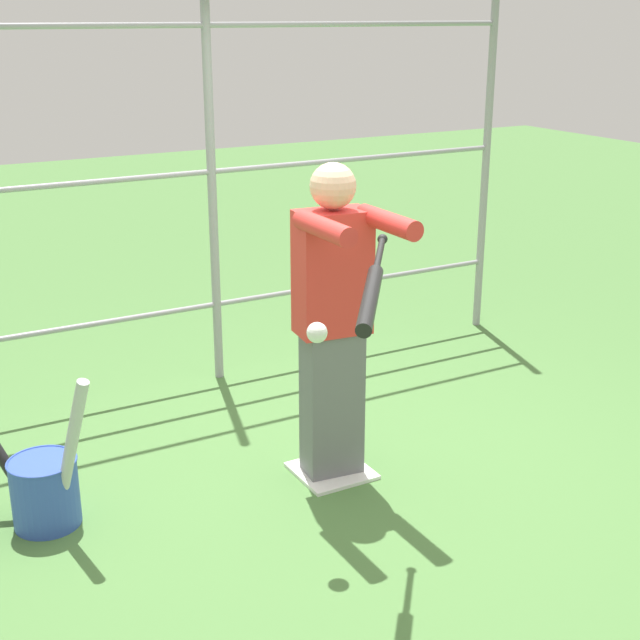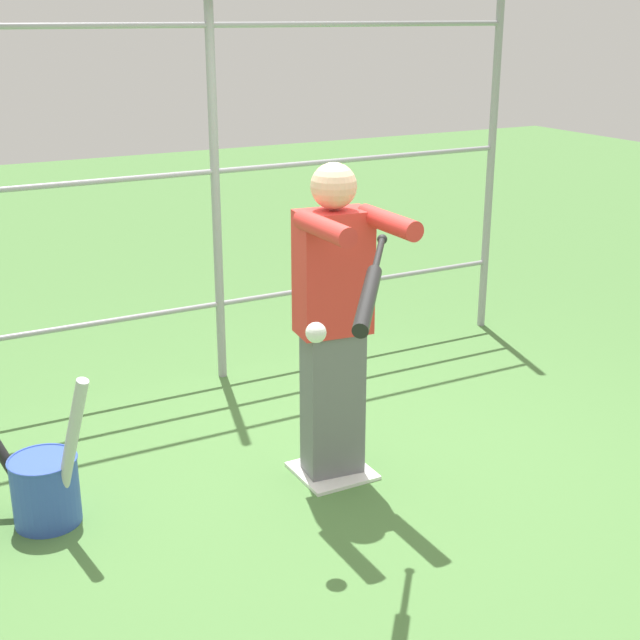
{
  "view_description": "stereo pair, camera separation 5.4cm",
  "coord_description": "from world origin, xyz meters",
  "px_view_note": "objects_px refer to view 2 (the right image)",
  "views": [
    {
      "loc": [
        2.21,
        3.84,
        2.43
      ],
      "look_at": [
        0.19,
        0.21,
        1.0
      ],
      "focal_mm": 50.0,
      "sensor_mm": 36.0,
      "label": 1
    },
    {
      "loc": [
        2.17,
        3.87,
        2.43
      ],
      "look_at": [
        0.19,
        0.21,
        1.0
      ],
      "focal_mm": 50.0,
      "sensor_mm": 36.0,
      "label": 2
    }
  ],
  "objects_px": {
    "batter": "(335,315)",
    "bat_bucket": "(44,484)",
    "softball_in_flight": "(316,333)",
    "baseball_bat_swinging": "(370,291)"
  },
  "relations": [
    {
      "from": "softball_in_flight",
      "to": "bat_bucket",
      "type": "distance_m",
      "value": 1.62
    },
    {
      "from": "baseball_bat_swinging",
      "to": "bat_bucket",
      "type": "bearing_deg",
      "value": -43.59
    },
    {
      "from": "batter",
      "to": "softball_in_flight",
      "type": "xyz_separation_m",
      "value": [
        0.39,
        0.51,
        0.13
      ]
    },
    {
      "from": "bat_bucket",
      "to": "softball_in_flight",
      "type": "bearing_deg",
      "value": 145.57
    },
    {
      "from": "batter",
      "to": "bat_bucket",
      "type": "bearing_deg",
      "value": -9.76
    },
    {
      "from": "baseball_bat_swinging",
      "to": "softball_in_flight",
      "type": "bearing_deg",
      "value": -80.46
    },
    {
      "from": "softball_in_flight",
      "to": "bat_bucket",
      "type": "xyz_separation_m",
      "value": [
        1.13,
        -0.77,
        -0.86
      ]
    },
    {
      "from": "batter",
      "to": "bat_bucket",
      "type": "distance_m",
      "value": 1.7
    },
    {
      "from": "bat_bucket",
      "to": "baseball_bat_swinging",
      "type": "bearing_deg",
      "value": 136.41
    },
    {
      "from": "bat_bucket",
      "to": "batter",
      "type": "bearing_deg",
      "value": 170.24
    }
  ]
}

